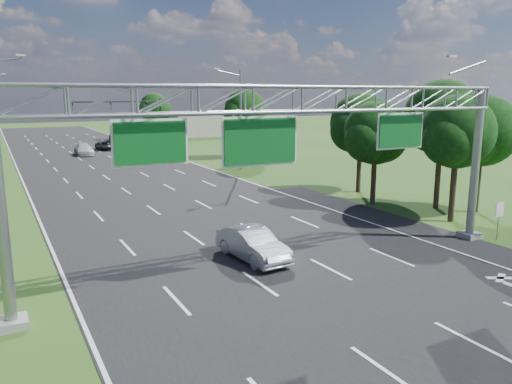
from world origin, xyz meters
TOP-DOWN VIEW (x-y plane):
  - ground at (0.00, 30.00)m, footprint 220.00×220.00m
  - road at (0.00, 30.00)m, footprint 18.00×180.00m
  - road_flare at (10.20, 14.00)m, footprint 3.00×30.00m
  - sign_gantry at (0.33, 12.00)m, footprint 23.50×1.00m
  - regulatory_sign at (12.40, 10.98)m, footprint 0.60×0.08m
  - traffic_signal at (7.48, 65.00)m, footprint 12.21×0.24m
  - streetlight_r_mid at (11.30, 40.00)m, footprint 2.97×0.22m
  - tree_cluster_right at (14.80, 19.19)m, footprint 9.91×14.60m
  - tree_verge_rd at (16.08, 48.04)m, footprint 5.76×4.80m
  - tree_verge_re at (14.08, 78.04)m, footprint 5.76×4.80m
  - building_right at (24.00, 82.00)m, footprint 12.00×9.00m
  - silver_sedan at (-0.59, 14.39)m, footprint 1.95×4.66m
  - car_queue_a at (-0.66, 60.47)m, footprint 1.99×4.81m
  - car_queue_b at (2.78, 65.22)m, footprint 1.99×4.13m
  - car_queue_d at (5.96, 52.93)m, footprint 1.74×4.84m
  - box_truck at (8.00, 76.84)m, footprint 2.92×8.77m

SIDE VIEW (x-z plane):
  - ground at x=0.00m, z-range 0.00..0.00m
  - road at x=0.00m, z-range -0.01..0.01m
  - road_flare at x=10.20m, z-range -0.01..0.01m
  - car_queue_b at x=2.78m, z-range 0.00..1.13m
  - car_queue_a at x=-0.66m, z-range 0.00..1.39m
  - silver_sedan at x=-0.59m, z-range 0.00..1.50m
  - car_queue_d at x=5.96m, z-range 0.00..1.59m
  - regulatory_sign at x=12.40m, z-range 0.46..2.56m
  - box_truck at x=8.00m, z-range -0.07..3.20m
  - building_right at x=24.00m, z-range 0.00..4.00m
  - traffic_signal at x=7.48m, z-range 1.67..8.67m
  - tree_verge_re at x=14.08m, z-range 1.28..9.12m
  - tree_cluster_right at x=14.80m, z-range 0.97..9.65m
  - streetlight_r_mid at x=11.30m, z-range 0.50..10.66m
  - tree_verge_rd at x=16.08m, z-range 1.49..9.77m
  - sign_gantry at x=0.33m, z-range 2.11..11.67m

